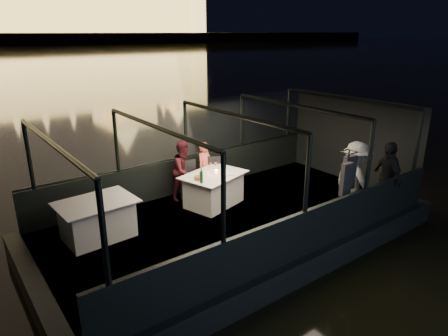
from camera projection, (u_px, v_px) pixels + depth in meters
boat_hull at (235, 237)px, 9.03m from camera, size 8.60×4.40×1.00m
boat_deck at (235, 218)px, 8.88m from camera, size 8.00×4.00×0.04m
gunwale_port at (187, 174)px, 10.24m from camera, size 8.00×0.08×0.90m
gunwale_starboard at (303, 234)px, 7.21m from camera, size 8.00×0.08×0.90m
cabin_glass_port at (185, 130)px, 9.87m from camera, size 8.00×0.02×1.40m
cabin_glass_starboard at (308, 174)px, 6.83m from camera, size 8.00×0.02×1.40m
cabin_roof_glass at (236, 115)px, 8.12m from camera, size 8.00×4.00×0.02m
end_wall_fore at (34, 218)px, 6.24m from camera, size 0.02×4.00×2.30m
end_wall_aft at (352, 140)px, 10.76m from camera, size 0.02×4.00×2.30m
canopy_ribs at (235, 168)px, 8.50m from camera, size 8.00×4.00×2.30m
dining_table_central at (214, 189)px, 9.41m from camera, size 1.69×1.41×0.77m
dining_table_aft at (98, 220)px, 7.88m from camera, size 1.53×1.15×0.78m
chair_port_left at (192, 183)px, 9.64m from camera, size 0.45×0.45×0.95m
chair_port_right at (217, 178)px, 9.97m from camera, size 0.58×0.58×0.94m
coat_stand at (345, 189)px, 8.08m from camera, size 0.59×0.54×1.73m
person_woman_coral at (205, 165)px, 9.98m from camera, size 0.56×0.45×1.34m
person_man_maroon at (184, 170)px, 9.64m from camera, size 0.83×0.73×1.47m
passenger_stripe at (355, 180)px, 8.71m from camera, size 0.87×1.22×1.71m
passenger_dark at (387, 176)px, 8.96m from camera, size 0.79×1.04×1.64m
wine_bottle at (201, 177)px, 8.70m from camera, size 0.09×0.09×0.33m
bread_basket at (198, 178)px, 8.93m from camera, size 0.26×0.26×0.08m
amber_candle at (216, 172)px, 9.33m from camera, size 0.07×0.07×0.09m
plate_near at (232, 174)px, 9.29m from camera, size 0.26×0.26×0.01m
plate_far at (193, 176)px, 9.15m from camera, size 0.28×0.28×0.01m
wine_glass_white at (200, 176)px, 8.87m from camera, size 0.06×0.06×0.18m
wine_glass_red at (216, 166)px, 9.53m from camera, size 0.07×0.07×0.19m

